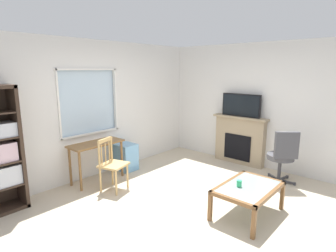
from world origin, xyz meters
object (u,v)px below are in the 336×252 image
at_px(office_chair, 283,154).
at_px(sippy_cup, 239,183).
at_px(fireplace, 239,140).
at_px(tv, 241,105).
at_px(coffee_table, 248,190).
at_px(plastic_drawer_unit, 126,157).
at_px(desk_under_window, 96,149).
at_px(wooden_chair, 112,164).

xyz_separation_m(office_chair, sippy_cup, (-1.54, 0.05, -0.07)).
bearing_deg(office_chair, sippy_cup, 177.96).
relative_size(fireplace, tv, 1.40).
distance_m(fireplace, coffee_table, 2.27).
bearing_deg(plastic_drawer_unit, sippy_cup, -92.70).
xyz_separation_m(desk_under_window, wooden_chair, (-0.05, -0.52, -0.15)).
xyz_separation_m(desk_under_window, sippy_cup, (0.61, -2.55, -0.13)).
height_order(fireplace, tv, tv).
distance_m(wooden_chair, fireplace, 2.88).
xyz_separation_m(wooden_chair, fireplace, (2.71, -0.98, 0.07)).
xyz_separation_m(wooden_chair, office_chair, (2.19, -2.09, 0.09)).
relative_size(wooden_chair, coffee_table, 0.88).
bearing_deg(tv, plastic_drawer_unit, 141.03).
distance_m(wooden_chair, plastic_drawer_unit, 0.98).
height_order(fireplace, office_chair, fireplace).
relative_size(desk_under_window, sippy_cup, 11.07).
bearing_deg(desk_under_window, wooden_chair, -95.10).
height_order(desk_under_window, plastic_drawer_unit, desk_under_window).
bearing_deg(sippy_cup, tv, 27.35).
bearing_deg(wooden_chair, tv, -20.07).
distance_m(desk_under_window, plastic_drawer_unit, 0.81).
relative_size(fireplace, sippy_cup, 13.43).
bearing_deg(coffee_table, plastic_drawer_unit, 89.55).
xyz_separation_m(fireplace, office_chair, (-0.52, -1.11, 0.03)).
bearing_deg(plastic_drawer_unit, coffee_table, -90.45).
relative_size(desk_under_window, coffee_table, 0.97).
xyz_separation_m(wooden_chair, coffee_table, (0.76, -2.13, -0.09)).
bearing_deg(office_chair, fireplace, 64.89).
bearing_deg(fireplace, coffee_table, -149.54).
distance_m(plastic_drawer_unit, sippy_cup, 2.61).
relative_size(plastic_drawer_unit, tv, 0.63).
xyz_separation_m(desk_under_window, fireplace, (2.66, -1.50, -0.08)).
height_order(wooden_chair, office_chair, office_chair).
bearing_deg(sippy_cup, office_chair, -2.04).
xyz_separation_m(plastic_drawer_unit, tv, (1.92, -1.55, 1.02)).
bearing_deg(fireplace, plastic_drawer_unit, 141.29).
distance_m(tv, sippy_cup, 2.43).
relative_size(wooden_chair, office_chair, 0.90).
height_order(tv, office_chair, tv).
bearing_deg(office_chair, tv, 65.66).
distance_m(wooden_chair, office_chair, 3.03).
bearing_deg(fireplace, desk_under_window, 150.64).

